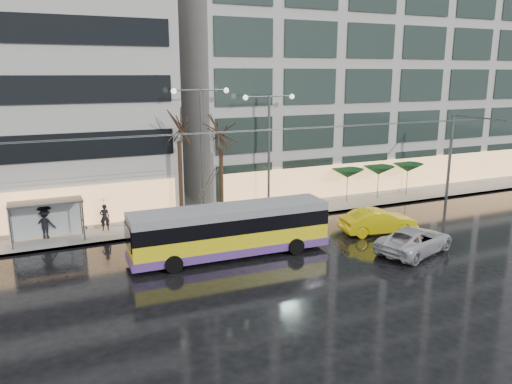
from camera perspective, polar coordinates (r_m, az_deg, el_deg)
ground at (r=24.80m, az=-2.33°, el=-10.67°), size 140.00×140.00×0.00m
sidewalk at (r=37.89m, az=-7.52°, el=-2.07°), size 80.00×10.00×0.15m
kerb at (r=33.37m, az=-5.02°, el=-4.15°), size 80.00×0.10×0.15m
building_right at (r=48.58m, az=10.45°, el=16.20°), size 32.00×14.00×25.00m
trolleybus at (r=28.13m, az=-2.94°, el=-4.60°), size 11.38×4.58×5.24m
catenary at (r=31.00m, az=-6.23°, el=2.44°), size 42.24×5.12×7.00m
bus_shelter at (r=32.73m, az=-23.50°, el=-2.15°), size 4.20×1.60×2.51m
street_lamp_near at (r=33.73m, az=-6.22°, el=6.32°), size 3.96×0.36×9.03m
street_lamp_far at (r=35.63m, az=1.49°, el=6.32°), size 3.96×0.36×8.53m
tree_a at (r=33.37m, az=-8.85°, el=8.06°), size 3.20×3.20×8.40m
tree_b at (r=34.55m, az=-4.07°, el=7.21°), size 3.20×3.20×7.70m
parasol_a at (r=39.84m, az=10.44°, el=2.10°), size 2.50×2.50×2.65m
parasol_b at (r=41.60m, az=13.84°, el=2.41°), size 2.50×2.50×2.65m
parasol_c at (r=43.50m, az=16.96°, el=2.68°), size 2.50×2.50×2.65m
taxi_b at (r=33.17m, az=13.78°, el=-3.28°), size 5.09×2.54×1.60m
sedan_silver at (r=30.27m, az=17.72°, el=-5.28°), size 5.85×4.01×1.49m
pedestrian_a at (r=33.63m, az=-16.97°, el=-1.88°), size 1.03×1.05×2.19m
pedestrian_b at (r=34.47m, az=-19.34°, el=-2.85°), size 0.81×0.67×1.51m
pedestrian_c at (r=33.37m, az=-22.97°, el=-3.04°), size 1.36×1.07×2.11m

